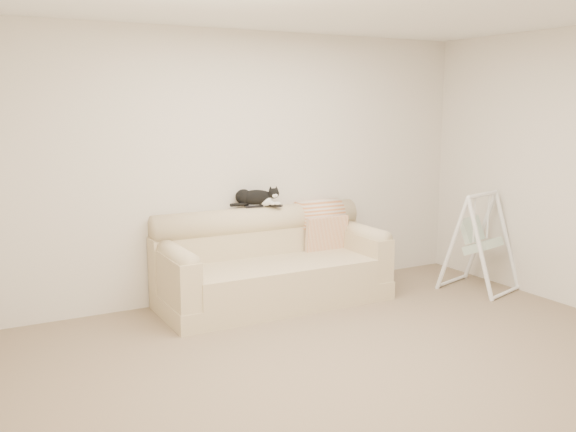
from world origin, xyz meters
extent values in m
plane|color=#73634D|center=(0.00, 0.00, 0.00)|extent=(5.00, 5.00, 0.00)
cube|color=beige|center=(0.00, 2.00, 1.30)|extent=(5.00, 0.04, 2.60)
cube|color=white|center=(0.00, 0.00, 2.59)|extent=(5.00, 4.00, 0.02)
cube|color=tan|center=(0.06, 1.53, 0.09)|extent=(2.20, 0.90, 0.18)
cube|color=tan|center=(0.06, 1.42, 0.30)|extent=(1.80, 0.68, 0.24)
cube|color=tan|center=(0.06, 1.87, 0.43)|extent=(2.20, 0.22, 0.50)
cylinder|color=tan|center=(0.06, 1.87, 0.76)|extent=(2.16, 0.28, 0.28)
cube|color=tan|center=(-0.93, 1.53, 0.39)|extent=(0.20, 0.88, 0.42)
cylinder|color=tan|center=(-0.93, 1.53, 0.60)|extent=(0.18, 0.84, 0.18)
cube|color=tan|center=(1.05, 1.53, 0.39)|extent=(0.20, 0.88, 0.42)
cylinder|color=tan|center=(1.05, 1.53, 0.60)|extent=(0.18, 0.84, 0.18)
cube|color=black|center=(0.01, 1.86, 0.91)|extent=(0.18, 0.06, 0.02)
cube|color=gray|center=(0.01, 1.86, 0.92)|extent=(0.10, 0.04, 0.01)
cube|color=black|center=(0.20, 1.82, 0.91)|extent=(0.15, 0.16, 0.02)
ellipsoid|color=black|center=(0.04, 1.88, 0.99)|extent=(0.38, 0.26, 0.15)
ellipsoid|color=black|center=(-0.08, 1.92, 1.00)|extent=(0.20, 0.19, 0.15)
ellipsoid|color=white|center=(0.12, 1.83, 0.96)|extent=(0.16, 0.13, 0.10)
ellipsoid|color=black|center=(0.19, 1.80, 1.03)|extent=(0.14, 0.14, 0.10)
ellipsoid|color=white|center=(0.18, 1.76, 1.02)|extent=(0.07, 0.06, 0.04)
sphere|color=#BF7272|center=(0.18, 1.74, 1.02)|extent=(0.01, 0.01, 0.01)
cone|color=black|center=(0.17, 1.82, 1.08)|extent=(0.04, 0.05, 0.05)
cone|color=black|center=(0.22, 1.80, 1.08)|extent=(0.06, 0.06, 0.05)
sphere|color=gold|center=(0.16, 1.77, 1.04)|extent=(0.02, 0.02, 0.02)
sphere|color=gold|center=(0.20, 1.75, 1.04)|extent=(0.02, 0.02, 0.02)
ellipsoid|color=white|center=(0.17, 1.78, 0.94)|extent=(0.08, 0.10, 0.03)
ellipsoid|color=white|center=(0.21, 1.76, 0.94)|extent=(0.08, 0.10, 0.03)
cylinder|color=black|center=(-0.14, 1.88, 0.94)|extent=(0.19, 0.04, 0.03)
cylinder|color=#CB743A|center=(0.75, 1.87, 0.76)|extent=(0.47, 0.33, 0.33)
cube|color=#CB743A|center=(0.75, 1.70, 0.56)|extent=(0.47, 0.09, 0.42)
cylinder|color=white|center=(1.92, 0.73, 0.49)|extent=(0.14, 0.35, 1.00)
cylinder|color=white|center=(1.83, 1.03, 0.49)|extent=(0.14, 0.35, 1.00)
cylinder|color=white|center=(2.47, 0.90, 0.49)|extent=(0.14, 0.35, 1.00)
cylinder|color=white|center=(2.38, 1.19, 0.49)|extent=(0.14, 0.35, 1.00)
cylinder|color=white|center=(2.15, 0.96, 0.99)|extent=(0.56, 0.21, 0.04)
cylinder|color=white|center=(2.24, 0.67, 0.02)|extent=(0.56, 0.20, 0.04)
cylinder|color=white|center=(2.06, 1.26, 0.02)|extent=(0.56, 0.20, 0.04)
cube|color=white|center=(2.16, 0.93, 0.46)|extent=(0.40, 0.38, 0.19)
cube|color=white|center=(2.12, 1.06, 0.62)|extent=(0.36, 0.24, 0.27)
cylinder|color=white|center=(2.01, 0.92, 0.75)|extent=(0.02, 0.02, 0.47)
cylinder|color=white|center=(2.29, 1.01, 0.75)|extent=(0.02, 0.02, 0.47)
camera|label=1|loc=(-2.67, -3.76, 1.90)|focal=40.00mm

